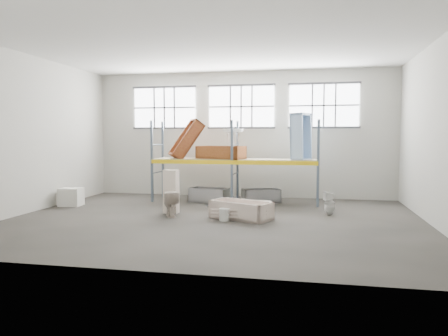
% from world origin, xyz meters
% --- Properties ---
extents(floor, '(12.00, 10.00, 0.10)m').
position_xyz_m(floor, '(0.00, 0.00, -0.05)').
color(floor, '#45413B').
rests_on(floor, ground).
extents(ceiling, '(12.00, 10.00, 0.10)m').
position_xyz_m(ceiling, '(0.00, 0.00, 5.05)').
color(ceiling, silver).
rests_on(ceiling, ground).
extents(wall_back, '(12.00, 0.10, 5.00)m').
position_xyz_m(wall_back, '(0.00, 5.05, 2.50)').
color(wall_back, '#B3B2A5').
rests_on(wall_back, ground).
extents(wall_front, '(12.00, 0.10, 5.00)m').
position_xyz_m(wall_front, '(0.00, -5.05, 2.50)').
color(wall_front, '#A1A095').
rests_on(wall_front, ground).
extents(wall_left, '(0.10, 10.00, 5.00)m').
position_xyz_m(wall_left, '(-6.05, 0.00, 2.50)').
color(wall_left, beige).
rests_on(wall_left, ground).
extents(wall_right, '(0.10, 10.00, 5.00)m').
position_xyz_m(wall_right, '(6.05, 0.00, 2.50)').
color(wall_right, '#AEADA1').
rests_on(wall_right, ground).
extents(window_left, '(2.60, 0.04, 1.60)m').
position_xyz_m(window_left, '(-3.20, 4.94, 3.60)').
color(window_left, white).
rests_on(window_left, wall_back).
extents(window_mid, '(2.60, 0.04, 1.60)m').
position_xyz_m(window_mid, '(0.00, 4.94, 3.60)').
color(window_mid, white).
rests_on(window_mid, wall_back).
extents(window_right, '(2.60, 0.04, 1.60)m').
position_xyz_m(window_right, '(3.20, 4.94, 3.60)').
color(window_right, white).
rests_on(window_right, wall_back).
extents(rack_upright_la, '(0.08, 0.08, 3.00)m').
position_xyz_m(rack_upright_la, '(-3.00, 2.90, 1.50)').
color(rack_upright_la, slate).
rests_on(rack_upright_la, floor).
extents(rack_upright_lb, '(0.08, 0.08, 3.00)m').
position_xyz_m(rack_upright_lb, '(-3.00, 4.10, 1.50)').
color(rack_upright_lb, slate).
rests_on(rack_upright_lb, floor).
extents(rack_upright_ma, '(0.08, 0.08, 3.00)m').
position_xyz_m(rack_upright_ma, '(0.00, 2.90, 1.50)').
color(rack_upright_ma, slate).
rests_on(rack_upright_ma, floor).
extents(rack_upright_mb, '(0.08, 0.08, 3.00)m').
position_xyz_m(rack_upright_mb, '(0.00, 4.10, 1.50)').
color(rack_upright_mb, slate).
rests_on(rack_upright_mb, floor).
extents(rack_upright_ra, '(0.08, 0.08, 3.00)m').
position_xyz_m(rack_upright_ra, '(3.00, 2.90, 1.50)').
color(rack_upright_ra, slate).
rests_on(rack_upright_ra, floor).
extents(rack_upright_rb, '(0.08, 0.08, 3.00)m').
position_xyz_m(rack_upright_rb, '(3.00, 4.10, 1.50)').
color(rack_upright_rb, slate).
rests_on(rack_upright_rb, floor).
extents(rack_beam_front, '(6.00, 0.10, 0.14)m').
position_xyz_m(rack_beam_front, '(0.00, 2.90, 1.50)').
color(rack_beam_front, yellow).
rests_on(rack_beam_front, floor).
extents(rack_beam_back, '(6.00, 0.10, 0.14)m').
position_xyz_m(rack_beam_back, '(0.00, 4.10, 1.50)').
color(rack_beam_back, yellow).
rests_on(rack_beam_back, floor).
extents(shelf_deck, '(5.90, 1.10, 0.03)m').
position_xyz_m(shelf_deck, '(0.00, 3.50, 1.58)').
color(shelf_deck, gray).
rests_on(shelf_deck, floor).
extents(wet_patch, '(1.80, 1.80, 0.00)m').
position_xyz_m(wet_patch, '(0.00, 2.70, 0.00)').
color(wet_patch, black).
rests_on(wet_patch, floor).
extents(bathtub_beige, '(1.97, 1.49, 0.52)m').
position_xyz_m(bathtub_beige, '(0.76, 0.27, 0.26)').
color(bathtub_beige, beige).
rests_on(bathtub_beige, floor).
extents(cistern_spare, '(0.48, 0.29, 0.43)m').
position_xyz_m(cistern_spare, '(1.40, 0.63, 0.28)').
color(cistern_spare, beige).
rests_on(cistern_spare, bathtub_beige).
extents(sink_in_tub, '(0.58, 0.58, 0.16)m').
position_xyz_m(sink_in_tub, '(0.54, 0.72, 0.16)').
color(sink_in_tub, beige).
rests_on(sink_in_tub, bathtub_beige).
extents(toilet_beige, '(0.72, 0.88, 0.78)m').
position_xyz_m(toilet_beige, '(-1.39, 0.23, 0.39)').
color(toilet_beige, beige).
rests_on(toilet_beige, floor).
extents(cistern_tall, '(0.47, 0.33, 1.37)m').
position_xyz_m(cistern_tall, '(-1.56, 0.78, 0.69)').
color(cistern_tall, beige).
rests_on(cistern_tall, floor).
extents(toilet_white, '(0.43, 0.43, 0.74)m').
position_xyz_m(toilet_white, '(3.34, 1.44, 0.37)').
color(toilet_white, white).
rests_on(toilet_white, floor).
extents(steel_tub_left, '(1.56, 1.01, 0.53)m').
position_xyz_m(steel_tub_left, '(-0.89, 3.22, 0.26)').
color(steel_tub_left, '#A9ABB1').
rests_on(steel_tub_left, floor).
extents(steel_tub_right, '(1.48, 1.08, 0.49)m').
position_xyz_m(steel_tub_right, '(0.97, 3.57, 0.25)').
color(steel_tub_right, '#93959B').
rests_on(steel_tub_right, floor).
extents(rust_tub_flat, '(1.89, 1.26, 0.49)m').
position_xyz_m(rust_tub_flat, '(-0.53, 3.52, 1.82)').
color(rust_tub_flat, brown).
rests_on(rust_tub_flat, shelf_deck).
extents(rust_tub_tilted, '(1.49, 1.31, 1.57)m').
position_xyz_m(rust_tub_tilted, '(-1.86, 3.54, 2.29)').
color(rust_tub_tilted, brown).
rests_on(rust_tub_tilted, shelf_deck).
extents(sink_on_shelf, '(0.82, 0.69, 0.65)m').
position_xyz_m(sink_on_shelf, '(-0.03, 3.30, 2.09)').
color(sink_on_shelf, white).
rests_on(sink_on_shelf, rust_tub_flat).
extents(blue_tub_upright, '(0.81, 0.94, 1.70)m').
position_xyz_m(blue_tub_upright, '(2.39, 3.52, 2.40)').
color(blue_tub_upright, '#90B2DA').
rests_on(blue_tub_upright, shelf_deck).
extents(bucket, '(0.36, 0.36, 0.35)m').
position_xyz_m(bucket, '(0.34, -0.10, 0.18)').
color(bucket, silver).
rests_on(bucket, floor).
extents(carton_near, '(0.78, 0.69, 0.62)m').
position_xyz_m(carton_near, '(-5.46, 1.48, 0.31)').
color(carton_near, silver).
rests_on(carton_near, floor).
extents(carton_far, '(0.60, 0.60, 0.46)m').
position_xyz_m(carton_far, '(-5.95, 1.67, 0.23)').
color(carton_far, white).
rests_on(carton_far, floor).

